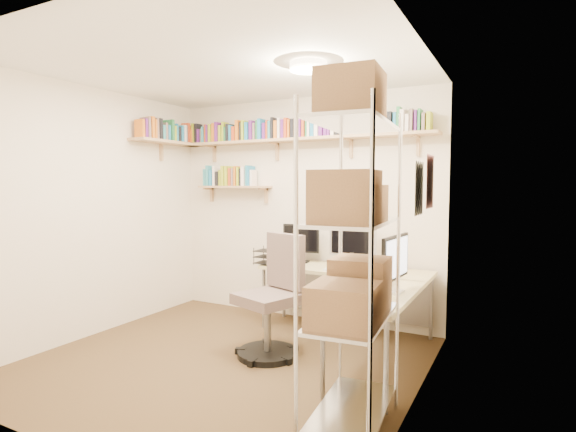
% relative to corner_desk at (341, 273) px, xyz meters
% --- Properties ---
extents(ground, '(3.20, 3.20, 0.00)m').
position_rel_corner_desk_xyz_m(ground, '(-0.69, -0.96, -0.67)').
color(ground, '#41301C').
rests_on(ground, ground).
extents(room_shell, '(3.24, 3.04, 2.52)m').
position_rel_corner_desk_xyz_m(room_shell, '(-0.69, -0.96, 0.88)').
color(room_shell, beige).
rests_on(room_shell, ground).
extents(wall_shelves, '(3.12, 1.09, 0.80)m').
position_rel_corner_desk_xyz_m(wall_shelves, '(-1.12, 0.34, 1.36)').
color(wall_shelves, tan).
rests_on(wall_shelves, ground).
extents(corner_desk, '(1.80, 1.72, 1.17)m').
position_rel_corner_desk_xyz_m(corner_desk, '(0.00, 0.00, 0.00)').
color(corner_desk, beige).
rests_on(corner_desk, ground).
extents(office_chair, '(0.61, 0.61, 1.08)m').
position_rel_corner_desk_xyz_m(office_chair, '(-0.40, -0.62, -0.21)').
color(office_chair, black).
rests_on(office_chair, ground).
extents(wire_rack, '(0.49, 0.89, 2.16)m').
position_rel_corner_desk_xyz_m(wire_rack, '(0.67, -1.55, 0.60)').
color(wire_rack, silver).
rests_on(wire_rack, ground).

